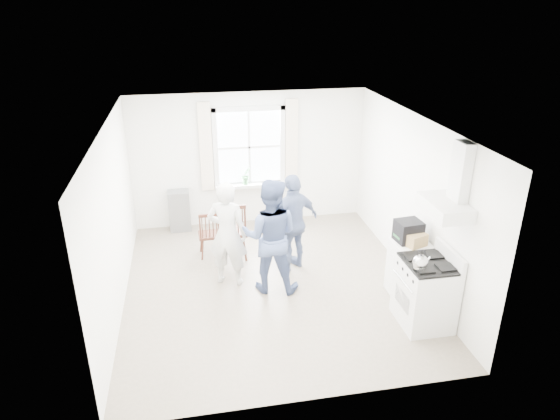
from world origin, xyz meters
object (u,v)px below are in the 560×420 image
(windsor_chair_a, at_px, (209,230))
(person_mid, at_px, (270,236))
(windsor_chair_b, at_px, (234,226))
(person_left, at_px, (227,234))
(gas_stove, at_px, (425,292))
(low_cabinet, at_px, (409,269))
(stereo_stack, at_px, (408,231))
(person_right, at_px, (293,223))

(windsor_chair_a, distance_m, person_mid, 1.50)
(windsor_chair_b, distance_m, person_mid, 1.14)
(person_mid, bearing_deg, person_left, -8.53)
(gas_stove, bearing_deg, low_cabinet, 84.32)
(stereo_stack, xyz_separation_m, person_right, (-1.48, 1.10, -0.24))
(person_right, bearing_deg, stereo_stack, 116.41)
(gas_stove, relative_size, person_mid, 0.62)
(low_cabinet, relative_size, person_mid, 0.50)
(stereo_stack, xyz_separation_m, windsor_chair_a, (-2.82, 1.69, -0.53))
(person_left, relative_size, person_right, 1.04)
(gas_stove, xyz_separation_m, person_left, (-2.56, 1.55, 0.37))
(person_mid, distance_m, person_right, 0.75)
(gas_stove, xyz_separation_m, windsor_chair_b, (-2.40, 2.28, 0.16))
(low_cabinet, bearing_deg, person_right, 143.19)
(person_left, xyz_separation_m, person_mid, (0.62, -0.29, 0.05))
(gas_stove, distance_m, person_mid, 2.35)
(person_mid, bearing_deg, low_cabinet, -179.41)
(gas_stove, distance_m, person_left, 3.01)
(person_left, height_order, person_mid, person_mid)
(gas_stove, relative_size, windsor_chair_a, 1.30)
(stereo_stack, distance_m, windsor_chair_a, 3.33)
(stereo_stack, bearing_deg, low_cabinet, -42.98)
(windsor_chair_a, bearing_deg, person_right, -23.71)
(windsor_chair_b, relative_size, person_left, 0.62)
(low_cabinet, bearing_deg, person_mid, 164.21)
(person_right, bearing_deg, person_mid, 23.44)
(low_cabinet, relative_size, person_right, 0.55)
(person_mid, bearing_deg, stereo_stack, -178.54)
(windsor_chair_b, bearing_deg, stereo_stack, -32.35)
(gas_stove, relative_size, windsor_chair_b, 1.05)
(windsor_chair_a, xyz_separation_m, windsor_chair_b, (0.40, -0.16, 0.12))
(person_mid, xyz_separation_m, person_right, (0.48, 0.58, -0.08))
(windsor_chair_b, distance_m, person_right, 1.05)
(windsor_chair_a, distance_m, windsor_chair_b, 0.45)
(windsor_chair_a, height_order, person_mid, person_mid)
(low_cabinet, bearing_deg, gas_stove, -95.68)
(gas_stove, relative_size, person_left, 0.66)
(person_mid, relative_size, person_right, 1.10)
(windsor_chair_b, bearing_deg, windsor_chair_a, 158.88)
(stereo_stack, relative_size, windsor_chair_a, 0.45)
(person_left, distance_m, person_mid, 0.69)
(windsor_chair_a, height_order, person_right, person_right)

